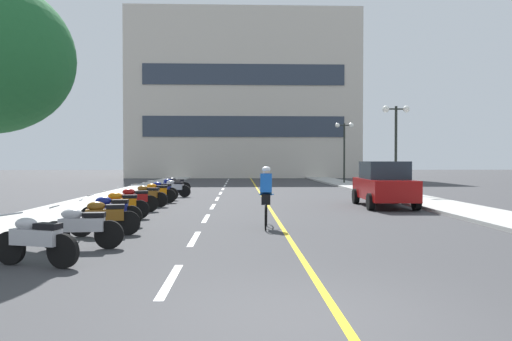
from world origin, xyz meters
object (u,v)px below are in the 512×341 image
(street_lamp_far, at_px, (344,138))
(cyclist_rider, at_px, (266,195))
(motorcycle_1, at_px, (81,227))
(motorcycle_3, at_px, (111,210))
(motorcycle_2, at_px, (104,217))
(motorcycle_10, at_px, (171,186))
(motorcycle_0, at_px, (35,240))
(motorcycle_6, at_px, (147,195))
(motorcycle_4, at_px, (121,204))
(street_lamp_mid, at_px, (396,128))
(motorcycle_5, at_px, (134,199))
(motorcycle_11, at_px, (176,184))
(parked_car_near, at_px, (384,184))
(motorcycle_7, at_px, (156,192))
(motorcycle_9, at_px, (174,188))
(motorcycle_8, at_px, (161,190))

(street_lamp_far, bearing_deg, cyclist_rider, -107.10)
(motorcycle_1, height_order, motorcycle_3, same)
(motorcycle_2, height_order, motorcycle_10, same)
(motorcycle_0, bearing_deg, motorcycle_6, 90.61)
(motorcycle_4, bearing_deg, street_lamp_mid, 39.80)
(motorcycle_3, bearing_deg, motorcycle_6, 91.04)
(motorcycle_3, bearing_deg, motorcycle_10, 90.73)
(motorcycle_6, bearing_deg, motorcycle_5, -92.23)
(motorcycle_10, relative_size, motorcycle_11, 1.00)
(parked_car_near, relative_size, motorcycle_4, 2.52)
(street_lamp_mid, bearing_deg, motorcycle_3, -135.08)
(motorcycle_7, bearing_deg, street_lamp_mid, 19.49)
(parked_car_near, distance_m, motorcycle_9, 10.63)
(motorcycle_10, bearing_deg, motorcycle_7, -88.72)
(motorcycle_8, height_order, motorcycle_11, same)
(motorcycle_9, height_order, motorcycle_11, same)
(motorcycle_2, distance_m, motorcycle_9, 12.68)
(parked_car_near, xyz_separation_m, motorcycle_4, (-9.51, -3.84, -0.44))
(motorcycle_5, xyz_separation_m, motorcycle_8, (0.09, 5.37, 0.00))
(motorcycle_6, bearing_deg, motorcycle_8, 89.77)
(street_lamp_far, distance_m, motorcycle_10, 16.70)
(motorcycle_3, height_order, motorcycle_9, same)
(parked_car_near, height_order, motorcycle_0, parked_car_near)
(motorcycle_0, bearing_deg, motorcycle_11, 90.41)
(motorcycle_10, bearing_deg, street_lamp_mid, -6.23)
(motorcycle_3, height_order, motorcycle_5, same)
(street_lamp_mid, distance_m, cyclist_rider, 14.40)
(parked_car_near, distance_m, motorcycle_8, 10.12)
(motorcycle_5, distance_m, motorcycle_6, 2.04)
(motorcycle_7, xyz_separation_m, motorcycle_9, (0.31, 3.52, 0.00))
(motorcycle_2, xyz_separation_m, motorcycle_4, (-0.40, 3.37, 0.00))
(motorcycle_0, bearing_deg, motorcycle_2, 85.87)
(parked_car_near, relative_size, motorcycle_2, 2.54)
(street_lamp_far, relative_size, motorcycle_7, 2.76)
(street_lamp_mid, relative_size, street_lamp_far, 0.99)
(street_lamp_far, relative_size, motorcycle_4, 2.77)
(motorcycle_2, xyz_separation_m, motorcycle_8, (-0.35, 10.77, 0.00))
(motorcycle_0, relative_size, motorcycle_7, 0.97)
(motorcycle_7, bearing_deg, parked_car_near, -11.71)
(motorcycle_3, xyz_separation_m, motorcycle_6, (-0.11, 5.90, 0.00))
(motorcycle_0, xyz_separation_m, motorcycle_2, (0.25, 3.42, 0.00))
(motorcycle_2, distance_m, motorcycle_5, 5.43)
(motorcycle_1, relative_size, motorcycle_8, 1.03)
(motorcycle_1, height_order, motorcycle_5, same)
(street_lamp_mid, height_order, parked_car_near, street_lamp_mid)
(street_lamp_far, distance_m, motorcycle_5, 23.93)
(motorcycle_0, distance_m, motorcycle_9, 16.10)
(motorcycle_6, bearing_deg, street_lamp_far, 57.04)
(motorcycle_2, bearing_deg, cyclist_rider, 19.11)
(motorcycle_2, relative_size, motorcycle_10, 0.99)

